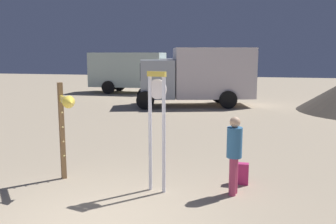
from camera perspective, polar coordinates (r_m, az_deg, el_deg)
The scene contains 6 objects.
standing_clock at distance 7.01m, azimuth -1.76°, elevation -1.37°, with size 0.40×0.18×2.39m.
arrow_sign at distance 7.76m, azimuth -15.99°, elevation -0.92°, with size 0.79×0.83×2.12m.
person_near_clock at distance 7.08m, azimuth 10.43°, elevation -6.17°, with size 0.29×0.29×1.54m.
backpack at distance 7.85m, azimuth 11.41°, elevation -9.54°, with size 0.33×0.20×0.45m.
box_truck_near at distance 19.19m, azimuth 5.02°, elevation 5.89°, with size 6.52×4.05×3.05m.
box_truck_far at distance 25.65m, azimuth -4.69°, elevation 6.52°, with size 7.31×2.53×2.83m.
Camera 1 is at (2.41, -4.88, 2.71)m, focal length 38.53 mm.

